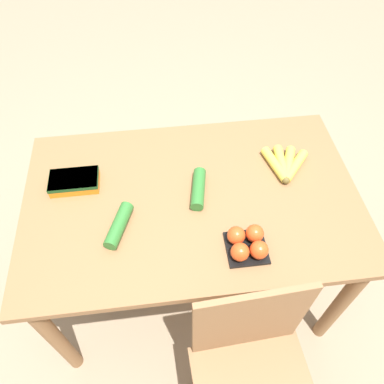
{
  "coord_description": "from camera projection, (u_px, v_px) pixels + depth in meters",
  "views": [
    {
      "loc": [
        0.11,
        0.89,
        1.93
      ],
      "look_at": [
        0.0,
        0.0,
        0.78
      ],
      "focal_mm": 35.0,
      "sensor_mm": 36.0,
      "label": 1
    }
  ],
  "objects": [
    {
      "name": "ground_plane",
      "position": [
        192.0,
        279.0,
        2.07
      ],
      "size": [
        12.0,
        12.0,
        0.0
      ],
      "primitive_type": "plane",
      "color": "gray"
    },
    {
      "name": "dining_table",
      "position": [
        192.0,
        212.0,
        1.56
      ],
      "size": [
        1.33,
        0.83,
        0.75
      ],
      "color": "olive",
      "rests_on": "ground_plane"
    },
    {
      "name": "chair",
      "position": [
        252.0,
        376.0,
        1.33
      ],
      "size": [
        0.44,
        0.42,
        0.9
      ],
      "rotation": [
        0.0,
        0.0,
        3.19
      ],
      "color": "#8E6642",
      "rests_on": "ground_plane"
    },
    {
      "name": "banana_bunch",
      "position": [
        285.0,
        165.0,
        1.55
      ],
      "size": [
        0.19,
        0.2,
        0.04
      ],
      "color": "brown",
      "rests_on": "dining_table"
    },
    {
      "name": "tomato_pack",
      "position": [
        247.0,
        243.0,
        1.3
      ],
      "size": [
        0.14,
        0.14,
        0.08
      ],
      "color": "black",
      "rests_on": "dining_table"
    },
    {
      "name": "carrot_bag",
      "position": [
        74.0,
        181.0,
        1.49
      ],
      "size": [
        0.19,
        0.11,
        0.05
      ],
      "color": "orange",
      "rests_on": "dining_table"
    },
    {
      "name": "cucumber_near",
      "position": [
        119.0,
        225.0,
        1.36
      ],
      "size": [
        0.11,
        0.19,
        0.05
      ],
      "color": "#2D702D",
      "rests_on": "dining_table"
    },
    {
      "name": "cucumber_far",
      "position": [
        198.0,
        189.0,
        1.47
      ],
      "size": [
        0.09,
        0.19,
        0.05
      ],
      "color": "#2D702D",
      "rests_on": "dining_table"
    }
  ]
}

